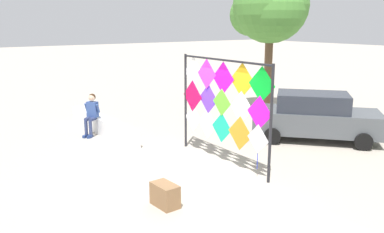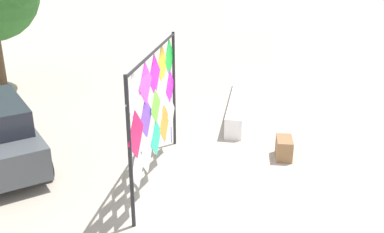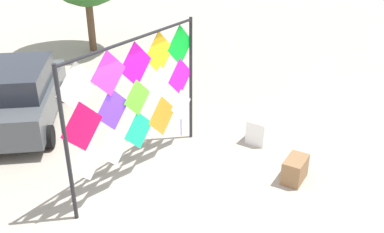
# 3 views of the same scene
# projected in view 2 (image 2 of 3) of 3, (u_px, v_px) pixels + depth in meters

# --- Properties ---
(ground) EXTENTS (120.00, 120.00, 0.00)m
(ground) POSITION_uv_depth(u_px,v_px,m) (207.00, 184.00, 9.38)
(ground) COLOR #ADA393
(plaza_ledge_right) EXTENTS (4.66, 0.44, 0.56)m
(plaza_ledge_right) POSITION_uv_depth(u_px,v_px,m) (239.00, 100.00, 13.44)
(plaza_ledge_right) COLOR white
(plaza_ledge_right) RESTS_ON ground
(kite_display_rack) EXTENTS (3.67, 0.11, 2.81)m
(kite_display_rack) POSITION_uv_depth(u_px,v_px,m) (155.00, 103.00, 8.98)
(kite_display_rack) COLOR #232328
(kite_display_rack) RESTS_ON ground
(cardboard_box_large) EXTENTS (0.64, 0.39, 0.48)m
(cardboard_box_large) POSITION_uv_depth(u_px,v_px,m) (284.00, 148.00, 10.43)
(cardboard_box_large) COLOR olive
(cardboard_box_large) RESTS_ON ground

